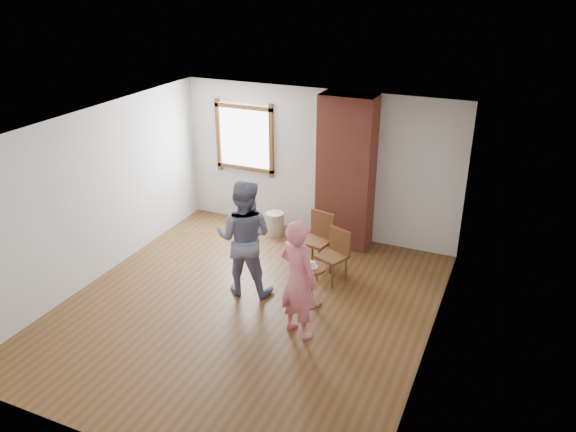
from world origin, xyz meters
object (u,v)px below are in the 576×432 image
at_px(side_table, 311,279).
at_px(person_pink, 298,279).
at_px(stoneware_crock, 275,224).
at_px(dining_chair_left, 319,237).
at_px(man, 244,238).
at_px(dining_chair_right, 335,252).

distance_m(side_table, person_pink, 0.84).
height_order(stoneware_crock, person_pink, person_pink).
bearing_deg(person_pink, dining_chair_left, -55.01).
bearing_deg(person_pink, man, -8.56).
xyz_separation_m(dining_chair_right, man, (-1.10, -0.84, 0.41)).
xyz_separation_m(stoneware_crock, dining_chair_left, (1.11, -0.75, 0.29)).
height_order(side_table, man, man).
bearing_deg(man, dining_chair_left, -131.41).
distance_m(dining_chair_left, person_pink, 1.92).
xyz_separation_m(dining_chair_left, side_table, (0.32, -1.12, -0.10)).
height_order(dining_chair_right, man, man).
relative_size(stoneware_crock, man, 0.24).
bearing_deg(man, stoneware_crock, -88.49).
xyz_separation_m(stoneware_crock, dining_chair_right, (1.51, -1.08, 0.25)).
xyz_separation_m(stoneware_crock, person_pink, (1.53, -2.59, 0.61)).
xyz_separation_m(dining_chair_right, person_pink, (0.02, -1.51, 0.35)).
relative_size(stoneware_crock, side_table, 0.69).
relative_size(dining_chair_right, man, 0.47).
bearing_deg(dining_chair_right, person_pink, -67.56).
height_order(dining_chair_right, person_pink, person_pink).
xyz_separation_m(stoneware_crock, side_table, (1.43, -1.87, 0.20)).
height_order(side_table, person_pink, person_pink).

